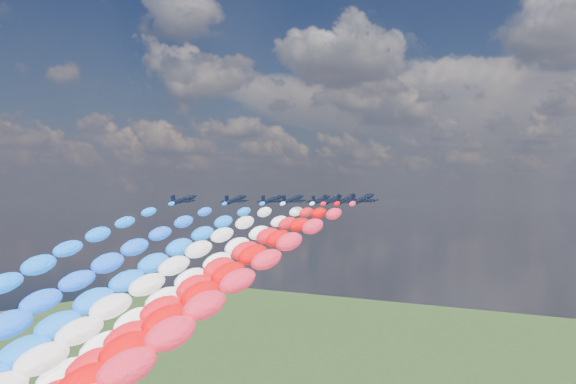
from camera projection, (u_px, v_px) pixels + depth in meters
The scene contains 15 objects.
jet_0 at pixel (183, 200), 178.48m from camera, with size 7.97×10.68×2.35m, color black, non-canonical shape.
jet_1 at pixel (235, 200), 183.08m from camera, with size 7.97×10.68×2.35m, color black, non-canonical shape.
trail_1 at pixel (61, 307), 136.79m from camera, with size 6.85×110.23×49.14m, color blue, non-canonical shape.
jet_2 at pixel (272, 200), 183.10m from camera, with size 7.97×10.68×2.35m, color black, non-canonical shape.
trail_2 at pixel (110, 307), 136.81m from camera, with size 6.85×110.23×49.14m, color #126EF4, non-canonical shape.
jet_3 at pixel (292, 200), 176.60m from camera, with size 7.97×10.68×2.35m, color black, non-canonical shape.
trail_3 at pixel (129, 312), 130.31m from camera, with size 6.85×110.23×49.14m, color white, non-canonical shape.
jet_4 at pixel (321, 200), 186.77m from camera, with size 7.97×10.68×2.35m, color black, non-canonical shape.
trail_4 at pixel (179, 304), 140.48m from camera, with size 6.85×110.23×49.14m, color white, non-canonical shape.
jet_5 at pixel (332, 200), 172.67m from camera, with size 7.97×10.68×2.35m, color black, non-canonical shape.
trail_5 at pixel (179, 315), 126.37m from camera, with size 6.85×110.23×49.14m, color red, non-canonical shape.
jet_6 at pixel (346, 200), 161.64m from camera, with size 7.97×10.68×2.35m, color black, non-canonical shape.
trail_6 at pixel (184, 326), 115.35m from camera, with size 6.85×110.23×49.14m, color #E60507, non-canonical shape.
jet_7 at pixel (362, 199), 149.79m from camera, with size 7.97×10.68×2.35m, color black, non-canonical shape.
trail_7 at pixel (188, 340), 103.50m from camera, with size 6.85×110.23×49.14m, color red, non-canonical shape.
Camera 1 is at (98.65, -136.64, 87.41)m, focal length 41.60 mm.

